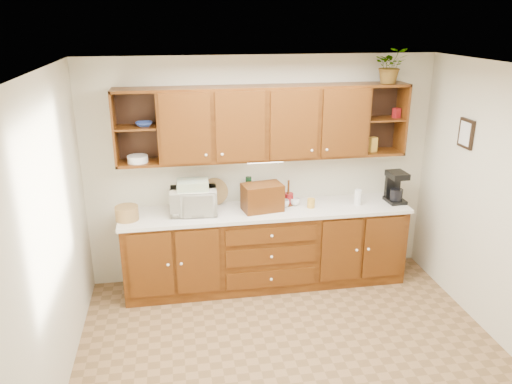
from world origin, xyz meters
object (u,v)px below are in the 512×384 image
object	(u,v)px
potted_plant	(391,66)
bread_box	(262,197)
coffee_maker	(395,187)
microwave	(193,201)

from	to	relation	value
potted_plant	bread_box	bearing A→B (deg)	-175.18
bread_box	coffee_maker	bearing A→B (deg)	-9.08
bread_box	potted_plant	size ratio (longest dim) A/B	1.13
microwave	bread_box	world-z (taller)	bread_box
bread_box	potted_plant	distance (m)	2.00
bread_box	coffee_maker	distance (m)	1.57
bread_box	coffee_maker	xyz separation A→B (m)	(1.57, 0.01, 0.02)
potted_plant	coffee_maker	bearing A→B (deg)	-37.98
bread_box	coffee_maker	size ratio (longest dim) A/B	1.18
coffee_maker	potted_plant	xyz separation A→B (m)	(-0.14, 0.11, 1.37)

